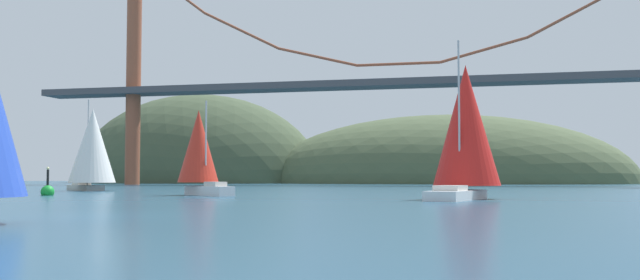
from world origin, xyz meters
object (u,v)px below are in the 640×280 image
Objects in this scene: sailboat_scarlet_sail at (199,150)px; channel_buoy at (48,191)px; sailboat_white_mainsail at (92,148)px; sailboat_red_spinnaker at (465,129)px.

sailboat_scarlet_sail is 13.11m from channel_buoy.
channel_buoy is (6.48, -17.14, -4.40)m from sailboat_white_mainsail.
sailboat_white_mainsail is 3.88× the size of channel_buoy.
sailboat_red_spinnaker is at bearing -24.16° from sailboat_white_mainsail.
sailboat_white_mainsail reaches higher than sailboat_scarlet_sail.
sailboat_red_spinnaker is 34.73m from channel_buoy.
sailboat_white_mainsail is at bearing 110.71° from channel_buoy.
sailboat_scarlet_sail is at bearing 168.50° from sailboat_red_spinnaker.
channel_buoy is at bearing -164.79° from sailboat_scarlet_sail.
sailboat_white_mainsail is at bearing 155.84° from sailboat_red_spinnaker.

